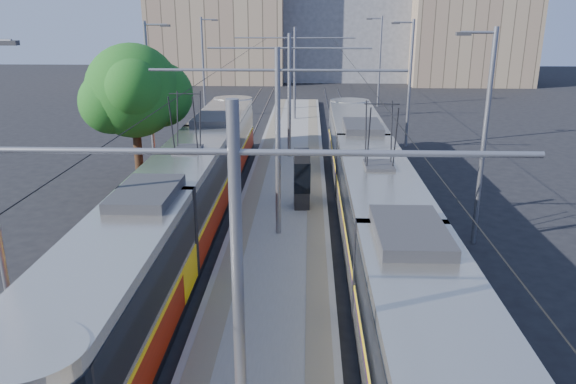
{
  "coord_description": "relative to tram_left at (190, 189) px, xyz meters",
  "views": [
    {
      "loc": [
        1.12,
        -12.17,
        8.54
      ],
      "look_at": [
        0.33,
        9.12,
        1.6
      ],
      "focal_mm": 35.0,
      "sensor_mm": 36.0,
      "label": 1
    }
  ],
  "objects": [
    {
      "name": "street_lamps",
      "position": [
        3.6,
        11.95,
        2.47
      ],
      "size": [
        15.18,
        38.22,
        8.0
      ],
      "color": "gray",
      "rests_on": "ground"
    },
    {
      "name": "tree",
      "position": [
        -3.3,
        5.34,
        3.1
      ],
      "size": [
        4.89,
        4.52,
        7.11
      ],
      "color": "#382314",
      "rests_on": "ground"
    },
    {
      "name": "tram_left",
      "position": [
        0.0,
        0.0,
        0.0
      ],
      "size": [
        2.43,
        29.15,
        5.5
      ],
      "color": "black",
      "rests_on": "ground"
    },
    {
      "name": "shelter",
      "position": [
        4.45,
        2.04,
        -0.09
      ],
      "size": [
        0.76,
        1.18,
        2.52
      ],
      "rotation": [
        0.0,
        0.0,
        0.05
      ],
      "color": "black",
      "rests_on": "platform"
    },
    {
      "name": "ground",
      "position": [
        3.6,
        -9.05,
        -1.71
      ],
      "size": [
        160.0,
        160.0,
        0.0
      ],
      "primitive_type": "plane",
      "color": "black",
      "rests_on": "ground"
    },
    {
      "name": "building_left",
      "position": [
        -6.4,
        50.95,
        5.78
      ],
      "size": [
        16.32,
        12.24,
        14.95
      ],
      "color": "gray",
      "rests_on": "ground"
    },
    {
      "name": "catenary",
      "position": [
        3.6,
        5.1,
        2.82
      ],
      "size": [
        9.2,
        70.0,
        7.0
      ],
      "color": "gray",
      "rests_on": "platform"
    },
    {
      "name": "rails",
      "position": [
        3.6,
        7.95,
        -1.69
      ],
      "size": [
        8.71,
        70.0,
        0.03
      ],
      "color": "gray",
      "rests_on": "ground"
    },
    {
      "name": "tactile_strip_left",
      "position": [
        2.15,
        7.95,
        -1.4
      ],
      "size": [
        0.7,
        50.0,
        0.01
      ],
      "primitive_type": "cube",
      "color": "gray",
      "rests_on": "platform"
    },
    {
      "name": "tactile_strip_right",
      "position": [
        5.05,
        7.95,
        -1.4
      ],
      "size": [
        0.7,
        50.0,
        0.01
      ],
      "primitive_type": "cube",
      "color": "gray",
      "rests_on": "platform"
    },
    {
      "name": "building_centre",
      "position": [
        9.6,
        54.95,
        7.0
      ],
      "size": [
        18.36,
        14.28,
        17.39
      ],
      "color": "gray",
      "rests_on": "ground"
    },
    {
      "name": "building_right",
      "position": [
        23.6,
        48.95,
        4.02
      ],
      "size": [
        14.28,
        10.2,
        11.44
      ],
      "color": "gray",
      "rests_on": "ground"
    },
    {
      "name": "tram_right",
      "position": [
        7.2,
        -2.14,
        0.15
      ],
      "size": [
        2.43,
        32.06,
        5.5
      ],
      "color": "black",
      "rests_on": "ground"
    },
    {
      "name": "platform",
      "position": [
        3.6,
        7.95,
        -1.56
      ],
      "size": [
        4.0,
        50.0,
        0.3
      ],
      "primitive_type": "cube",
      "color": "gray",
      "rests_on": "ground"
    }
  ]
}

